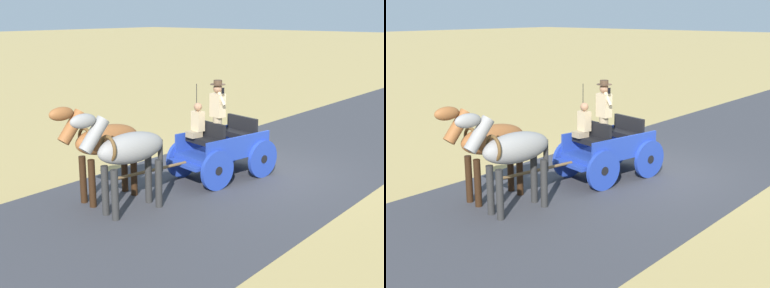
% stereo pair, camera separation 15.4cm
% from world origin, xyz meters
% --- Properties ---
extents(ground_plane, '(200.00, 200.00, 0.00)m').
position_xyz_m(ground_plane, '(0.00, 0.00, 0.00)').
color(ground_plane, tan).
extents(road_surface, '(5.92, 160.00, 0.01)m').
position_xyz_m(road_surface, '(0.00, 0.00, 0.00)').
color(road_surface, '#38383D').
rests_on(road_surface, ground).
extents(horse_drawn_carriage, '(1.83, 4.51, 2.50)m').
position_xyz_m(horse_drawn_carriage, '(0.41, 1.03, 0.82)').
color(horse_drawn_carriage, '#1E3899').
rests_on(horse_drawn_carriage, ground).
extents(horse_near_side, '(0.80, 2.15, 2.21)m').
position_xyz_m(horse_near_side, '(0.50, 4.10, 1.32)').
color(horse_near_side, gray).
rests_on(horse_near_side, ground).
extents(horse_off_side, '(0.76, 2.15, 2.21)m').
position_xyz_m(horse_off_side, '(1.42, 3.93, 1.32)').
color(horse_off_side, brown).
rests_on(horse_off_side, ground).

